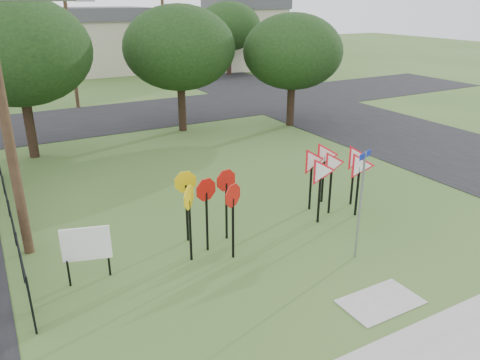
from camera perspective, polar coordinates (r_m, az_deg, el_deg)
name	(u,v)px	position (r m, az deg, el deg)	size (l,w,h in m)	color
ground	(320,258)	(13.91, 9.71, -9.39)	(140.00, 140.00, 0.00)	#32541F
sidewalk	(441,346)	(11.58, 23.34, -18.07)	(30.00, 1.60, 0.02)	gray
street_right	(376,128)	(28.41, 16.28, 6.13)	(8.00, 50.00, 0.02)	black
street_far	(124,116)	(30.98, -14.01, 7.57)	(60.00, 8.00, 0.02)	black
curb_pad	(381,302)	(12.46, 16.76, -14.03)	(2.00, 1.20, 0.02)	gray
street_name_sign	(361,200)	(13.36, 14.49, -2.32)	(0.62, 0.27, 3.22)	gray
stop_sign_cluster	(208,196)	(13.46, -3.92, -1.97)	(2.10, 1.81, 2.30)	black
yield_sign_cluster	(334,165)	(16.27, 11.38, 1.81)	(2.98, 1.94, 2.33)	black
info_board	(86,246)	(12.86, -18.24, -7.64)	(1.21, 0.39, 1.57)	black
far_pole_a	(70,38)	(33.74, -20.06, 15.95)	(1.40, 0.24, 9.00)	#473221
far_pole_b	(164,34)	(39.72, -9.24, 17.17)	(1.40, 0.24, 8.50)	#473221
fence_run	(9,208)	(16.63, -26.35, -3.11)	(0.05, 11.55, 1.50)	black
house_mid	(103,40)	(50.69, -16.33, 16.09)	(8.40, 8.40, 6.20)	#BBB497
house_right	(245,32)	(52.10, 0.56, 17.57)	(8.30, 8.30, 7.20)	#BBB497
tree_near_left	(17,51)	(23.33, -25.51, 13.97)	(6.40, 6.40, 7.27)	black
tree_near_mid	(179,48)	(26.18, -7.41, 15.67)	(6.00, 6.00, 6.80)	black
tree_near_right	(293,52)	(27.34, 6.45, 15.28)	(5.60, 5.60, 6.33)	black
tree_far_right	(229,26)	(46.62, -1.37, 18.23)	(6.00, 6.00, 6.80)	black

